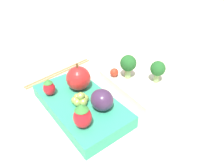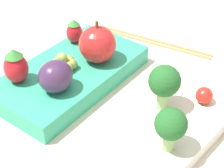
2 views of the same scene
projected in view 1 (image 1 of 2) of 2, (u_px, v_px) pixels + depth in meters
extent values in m
plane|color=beige|center=(112.00, 97.00, 0.48)|extent=(4.00, 4.00, 0.00)
cube|color=silver|center=(139.00, 83.00, 0.51)|extent=(0.20, 0.14, 0.02)
cube|color=#33A87F|center=(81.00, 105.00, 0.43)|extent=(0.24, 0.14, 0.03)
cylinder|color=#93B770|center=(128.00, 73.00, 0.50)|extent=(0.02, 0.02, 0.02)
sphere|color=#236028|center=(128.00, 63.00, 0.49)|extent=(0.04, 0.04, 0.04)
cylinder|color=#93B770|center=(156.00, 78.00, 0.49)|extent=(0.01, 0.01, 0.02)
sphere|color=#236028|center=(158.00, 69.00, 0.47)|extent=(0.04, 0.04, 0.04)
sphere|color=red|center=(128.00, 63.00, 0.55)|extent=(0.02, 0.02, 0.02)
sphere|color=red|center=(114.00, 72.00, 0.51)|extent=(0.02, 0.02, 0.02)
sphere|color=red|center=(78.00, 78.00, 0.44)|extent=(0.05, 0.05, 0.05)
cylinder|color=brown|center=(77.00, 66.00, 0.42)|extent=(0.00, 0.00, 0.01)
ellipsoid|color=red|center=(49.00, 88.00, 0.43)|extent=(0.03, 0.03, 0.03)
cone|color=#388438|center=(48.00, 81.00, 0.42)|extent=(0.02, 0.02, 0.01)
ellipsoid|color=red|center=(83.00, 117.00, 0.35)|extent=(0.03, 0.03, 0.04)
cone|color=#388438|center=(81.00, 107.00, 0.34)|extent=(0.02, 0.02, 0.01)
ellipsoid|color=#42284C|center=(102.00, 100.00, 0.39)|extent=(0.05, 0.04, 0.04)
sphere|color=#8EA84C|center=(83.00, 102.00, 0.40)|extent=(0.02, 0.02, 0.02)
sphere|color=#8EA84C|center=(86.00, 99.00, 0.41)|extent=(0.02, 0.02, 0.02)
sphere|color=#8EA84C|center=(83.00, 96.00, 0.42)|extent=(0.02, 0.02, 0.02)
sphere|color=#8EA84C|center=(77.00, 97.00, 0.42)|extent=(0.02, 0.02, 0.02)
sphere|color=#8EA84C|center=(75.00, 100.00, 0.41)|extent=(0.02, 0.02, 0.02)
sphere|color=#8EA84C|center=(78.00, 103.00, 0.40)|extent=(0.02, 0.02, 0.02)
sphere|color=#8EA84C|center=(80.00, 95.00, 0.40)|extent=(0.02, 0.02, 0.02)
cylinder|color=#A37547|center=(61.00, 72.00, 0.56)|extent=(0.02, 0.21, 0.01)
cylinder|color=#A37547|center=(59.00, 71.00, 0.57)|extent=(0.02, 0.21, 0.01)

